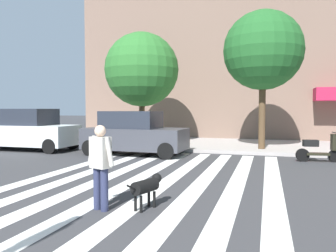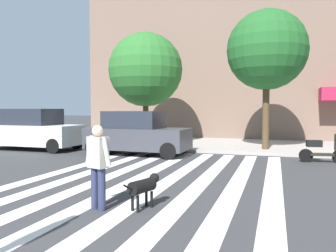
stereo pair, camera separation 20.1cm
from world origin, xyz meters
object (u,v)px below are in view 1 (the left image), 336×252
(street_tree_nearest, at_px, (142,70))
(pedestrian_dog_walker, at_px, (101,162))
(parked_car_near_curb, at_px, (26,130))
(street_tree_middle, at_px, (263,51))
(parked_car_behind_first, at_px, (134,134))
(dog_on_leash, at_px, (147,186))
(parked_scooter, at_px, (319,149))

(street_tree_nearest, bearing_deg, pedestrian_dog_walker, -72.56)
(parked_car_near_curb, relative_size, street_tree_middle, 0.77)
(parked_car_near_curb, relative_size, pedestrian_dog_walker, 2.92)
(parked_car_behind_first, relative_size, dog_on_leash, 4.57)
(parked_car_near_curb, bearing_deg, street_tree_middle, 12.84)
(parked_scooter, bearing_deg, parked_car_near_curb, -179.09)
(parked_car_behind_first, xyz_separation_m, pedestrian_dog_walker, (2.40, -7.32, 0.03))
(street_tree_middle, distance_m, pedestrian_dog_walker, 10.80)
(parked_car_near_curb, distance_m, parked_scooter, 12.87)
(street_tree_middle, bearing_deg, pedestrian_dog_walker, -106.01)
(parked_scooter, relative_size, street_tree_middle, 0.26)
(parked_car_near_curb, height_order, parked_scooter, parked_car_near_curb)
(parked_scooter, height_order, pedestrian_dog_walker, pedestrian_dog_walker)
(parked_scooter, xyz_separation_m, street_tree_nearest, (-8.19, 3.00, 3.53))
(parked_car_behind_first, height_order, dog_on_leash, parked_car_behind_first)
(street_tree_nearest, height_order, pedestrian_dog_walker, street_tree_nearest)
(parked_car_near_curb, relative_size, dog_on_leash, 5.03)
(parked_car_behind_first, relative_size, street_tree_middle, 0.70)
(street_tree_nearest, bearing_deg, dog_on_leash, -67.97)
(parked_car_behind_first, distance_m, dog_on_leash, 7.70)
(dog_on_leash, bearing_deg, parked_car_near_curb, 141.57)
(street_tree_middle, height_order, pedestrian_dog_walker, street_tree_middle)
(parked_car_behind_first, bearing_deg, parked_car_near_curb, -179.99)
(pedestrian_dog_walker, height_order, dog_on_leash, pedestrian_dog_walker)
(parked_car_behind_first, distance_m, pedestrian_dog_walker, 7.70)
(parked_car_near_curb, distance_m, parked_car_behind_first, 5.58)
(parked_scooter, height_order, street_tree_middle, street_tree_middle)
(parked_car_behind_first, bearing_deg, street_tree_middle, 25.29)
(street_tree_nearest, bearing_deg, parked_scooter, -20.15)
(parked_car_behind_first, bearing_deg, dog_on_leash, -65.28)
(dog_on_leash, bearing_deg, street_tree_middle, 78.10)
(pedestrian_dog_walker, relative_size, dog_on_leash, 1.72)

